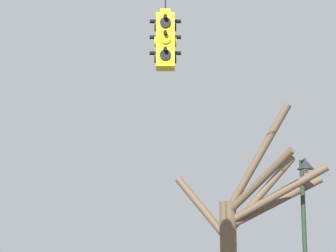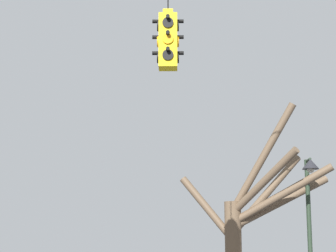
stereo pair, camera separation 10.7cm
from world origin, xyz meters
The scene contains 3 objects.
traffic_light_near_right_pole centered at (-1.20, -0.29, 5.91)m, with size 0.58×0.58×3.12m.
street_lamp centered at (2.42, 5.33, 3.29)m, with size 0.44×0.77×4.54m.
bare_tree centered at (0.81, 5.44, 2.72)m, with size 4.02×2.63×5.94m.
Camera 1 is at (-1.15, -11.78, 1.98)m, focal length 70.00 mm.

